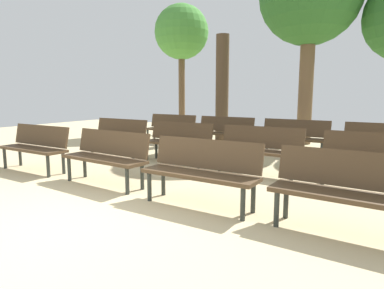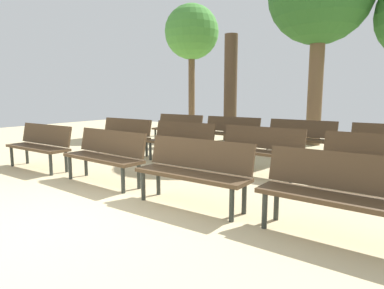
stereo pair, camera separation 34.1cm
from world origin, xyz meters
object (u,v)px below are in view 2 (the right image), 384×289
object	(u,v)px
bench_r0_c0	(41,144)
bench_r0_c3	(339,190)
bench_r1_c1	(181,139)
bench_r0_c1	(106,153)
bench_r0_c2	(194,168)
bench_r2_c1	(230,131)
bench_r1_c0	(123,134)
bench_r2_c0	(178,127)
bench_r1_c3	(376,159)
bench_r2_c2	(300,136)
bench_r1_c2	(260,147)
tree_0	(230,88)
tree_2	(192,33)

from	to	relation	value
bench_r0_c0	bench_r0_c3	size ratio (longest dim) A/B	0.99
bench_r1_c1	bench_r0_c1	bearing A→B (deg)	-86.45
bench_r0_c2	bench_r2_c1	bearing A→B (deg)	113.08
bench_r1_c0	bench_r2_c0	world-z (taller)	same
bench_r0_c1	bench_r2_c0	xyz separation A→B (m)	(-1.71, 4.35, 0.00)
bench_r1_c3	bench_r2_c2	bearing A→B (deg)	132.43
bench_r0_c2	bench_r1_c3	size ratio (longest dim) A/B	0.99
bench_r0_c1	bench_r0_c3	world-z (taller)	same
bench_r1_c1	bench_r1_c2	size ratio (longest dim) A/B	1.00
bench_r1_c0	bench_r2_c2	bearing A→B (deg)	30.06
bench_r0_c1	tree_0	size ratio (longest dim) A/B	0.49
tree_0	bench_r2_c2	bearing A→B (deg)	-32.18
bench_r1_c2	bench_r2_c1	world-z (taller)	same
bench_r0_c3	bench_r2_c0	size ratio (longest dim) A/B	1.01
bench_r2_c1	bench_r2_c2	world-z (taller)	same
tree_0	tree_2	bearing A→B (deg)	154.21
bench_r0_c2	bench_r2_c2	xyz separation A→B (m)	(0.14, 4.29, 0.00)
bench_r0_c2	tree_2	world-z (taller)	tree_2
bench_r1_c0	bench_r1_c1	xyz separation A→B (m)	(1.80, -0.06, 0.00)
bench_r0_c1	bench_r2_c1	distance (m)	4.24
tree_0	bench_r1_c3	bearing A→B (deg)	-41.18
tree_2	bench_r1_c0	bearing A→B (deg)	-76.07
bench_r0_c0	bench_r2_c2	size ratio (longest dim) A/B	0.99
bench_r0_c2	bench_r1_c0	world-z (taller)	same
bench_r1_c1	bench_r1_c3	world-z (taller)	same
bench_r1_c2	bench_r0_c1	bearing A→B (deg)	-130.19
bench_r0_c3	tree_2	world-z (taller)	tree_2
bench_r1_c2	bench_r2_c2	world-z (taller)	same
bench_r0_c2	bench_r2_c1	world-z (taller)	same
bench_r1_c1	bench_r2_c2	xyz separation A→B (m)	(1.98, 2.06, 0.00)
bench_r0_c1	bench_r2_c1	xyz separation A→B (m)	(0.12, 4.24, 0.00)
bench_r1_c3	bench_r1_c1	bearing A→B (deg)	-178.98
tree_2	bench_r0_c1	bearing A→B (deg)	-66.92
bench_r0_c1	bench_r1_c3	size ratio (longest dim) A/B	1.00
bench_r1_c2	bench_r2_c1	bearing A→B (deg)	131.55
bench_r0_c1	bench_r0_c0	bearing A→B (deg)	-176.83
bench_r2_c1	tree_0	size ratio (longest dim) A/B	0.48
bench_r1_c0	bench_r1_c1	bearing A→B (deg)	0.25
bench_r2_c0	tree_2	world-z (taller)	tree_2
bench_r0_c0	tree_0	distance (m)	6.08
bench_r0_c3	bench_r1_c3	world-z (taller)	same
bench_r0_c0	bench_r1_c2	size ratio (longest dim) A/B	0.99
bench_r0_c0	bench_r0_c2	xyz separation A→B (m)	(3.78, -0.17, 0.00)
bench_r2_c2	bench_r1_c0	bearing A→B (deg)	-149.27
bench_r0_c1	bench_r2_c0	bearing A→B (deg)	115.64
bench_r0_c3	bench_r1_c2	distance (m)	2.79
bench_r1_c0	bench_r0_c2	bearing A→B (deg)	-30.14
bench_r1_c2	bench_r1_c1	bearing A→B (deg)	-179.78
bench_r0_c2	bench_r1_c2	size ratio (longest dim) A/B	0.99
bench_r1_c0	bench_r2_c2	distance (m)	4.27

